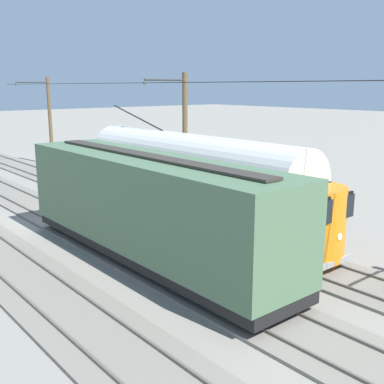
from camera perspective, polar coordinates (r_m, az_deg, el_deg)
name	(u,v)px	position (r m, az deg, el deg)	size (l,w,h in m)	color
ground_plane	(65,221)	(23.89, -14.94, -3.41)	(220.00, 220.00, 0.00)	gray
track_streetcar_siding	(133,206)	(26.04, -7.05, -1.64)	(2.80, 80.00, 0.18)	slate
track_adjacent_siding	(62,219)	(24.15, -15.26, -3.12)	(2.80, 80.00, 0.18)	slate
vintage_streetcar	(190,179)	(21.74, -0.27, 1.57)	(2.65, 15.86, 5.22)	orange
boxcar_adjacent	(148,205)	(17.34, -5.32, -1.62)	(2.96, 13.12, 3.85)	#4C6B4C
catenary_pole_foreground	(49,120)	(40.88, -16.72, 8.26)	(2.78, 0.28, 7.11)	brown
catenary_pole_mid_near	(184,137)	(25.78, -0.97, 6.57)	(2.78, 0.28, 7.11)	brown
overhead_wire_run	(137,83)	(24.77, -6.57, 12.86)	(2.58, 39.02, 0.18)	black
switch_stand	(70,166)	(35.86, -14.42, 3.01)	(0.50, 0.30, 1.24)	black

